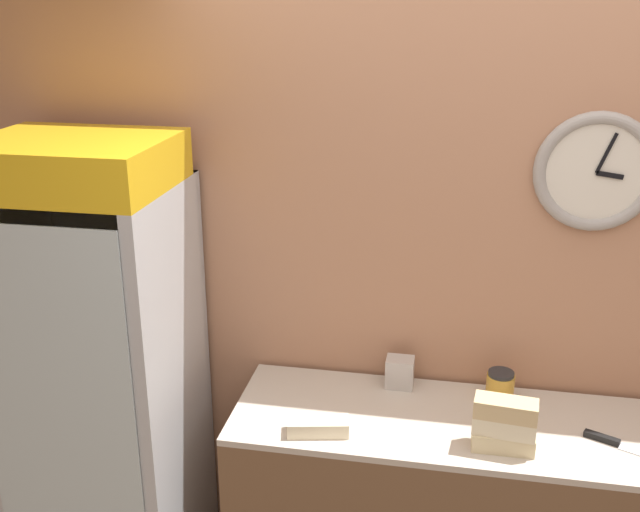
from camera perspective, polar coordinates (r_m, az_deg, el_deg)
wall_back at (r=2.98m, az=13.22°, el=-1.28°), size 5.20×0.10×2.70m
beverage_cooler at (r=3.12m, az=-16.14°, el=-7.05°), size 0.68×0.64×1.90m
sandwich_stack_bottom at (r=2.74m, az=13.75°, el=-13.52°), size 0.21×0.09×0.06m
sandwich_stack_middle at (r=2.70m, az=13.87°, el=-12.38°), size 0.22×0.11×0.06m
sandwich_stack_top at (r=2.67m, az=13.98°, el=-11.21°), size 0.22×0.11×0.06m
sandwich_flat_left at (r=2.75m, az=-0.16°, el=-12.86°), size 0.23×0.13×0.06m
chefs_knife at (r=2.88m, az=21.98°, el=-13.21°), size 0.34×0.18×0.02m
condiment_jar at (r=3.01m, az=13.56°, el=-9.60°), size 0.11×0.11×0.12m
napkin_dispenser at (r=3.04m, az=6.10°, el=-8.80°), size 0.11×0.09×0.12m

